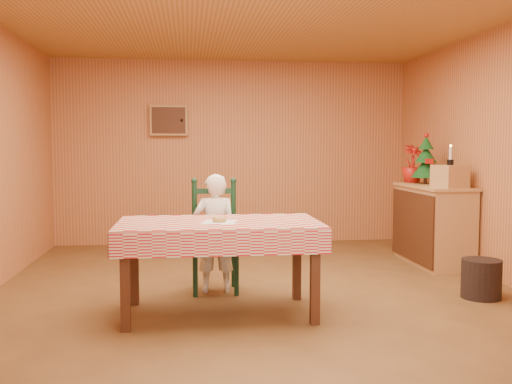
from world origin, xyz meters
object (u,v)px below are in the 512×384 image
seated_child (215,233)px  shelf_unit (432,225)px  storage_bin (481,279)px  dining_table (219,231)px  crate (450,176)px  christmas_tree (426,161)px  ladder_chair (215,238)px

seated_child → shelf_unit: 2.80m
seated_child → storage_bin: seated_child is taller
dining_table → crate: bearing=27.1°
shelf_unit → seated_child: bearing=-158.8°
christmas_tree → storage_bin: size_ratio=1.75×
christmas_tree → storage_bin: 2.07m
crate → storage_bin: crate is taller
dining_table → storage_bin: size_ratio=4.66×
ladder_chair → storage_bin: size_ratio=3.04×
seated_child → storage_bin: size_ratio=3.17×
seated_child → crate: crate is taller
ladder_chair → christmas_tree: 2.96m
christmas_tree → dining_table: bearing=-142.7°
crate → dining_table: bearing=-152.9°
ladder_chair → shelf_unit: bearing=20.1°
ladder_chair → shelf_unit: size_ratio=0.87×
ladder_chair → shelf_unit: ladder_chair is taller
storage_bin → ladder_chair: bearing=166.5°
ladder_chair → shelf_unit: (2.61, 0.95, -0.04)m
crate → christmas_tree: bearing=90.0°
christmas_tree → storage_bin: bearing=-96.9°
shelf_unit → crate: size_ratio=4.13×
ladder_chair → dining_table: bearing=-90.0°
ladder_chair → storage_bin: ladder_chair is taller
seated_child → shelf_unit: (2.61, 1.01, -0.10)m
shelf_unit → christmas_tree: size_ratio=2.00×
dining_table → ladder_chair: size_ratio=1.53×
seated_child → storage_bin: bearing=167.8°
storage_bin → shelf_unit: bearing=82.3°
crate → christmas_tree: christmas_tree is taller
storage_bin → dining_table: bearing=-175.0°
shelf_unit → crate: bearing=-88.8°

